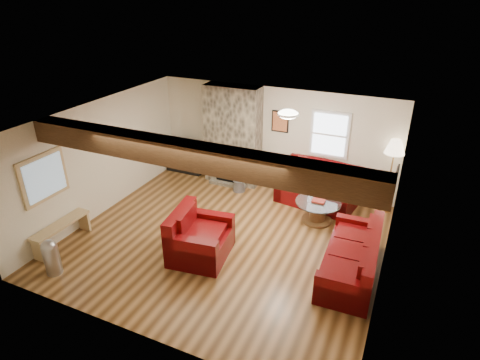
# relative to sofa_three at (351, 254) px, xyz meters

# --- Properties ---
(room) EXTENTS (8.00, 8.00, 8.00)m
(room) POSITION_rel_sofa_three_xyz_m (-2.48, 0.06, 0.85)
(room) COLOR #4E3014
(room) RESTS_ON ground
(floor) EXTENTS (6.00, 6.00, 0.00)m
(floor) POSITION_rel_sofa_three_xyz_m (-2.48, 0.06, -0.40)
(floor) COLOR #4E3014
(floor) RESTS_ON ground
(oak_beam) EXTENTS (6.00, 0.36, 0.38)m
(oak_beam) POSITION_rel_sofa_three_xyz_m (-2.48, -1.19, 1.91)
(oak_beam) COLOR #321E0F
(oak_beam) RESTS_ON room
(chimney_breast) EXTENTS (1.40, 0.67, 2.50)m
(chimney_breast) POSITION_rel_sofa_three_xyz_m (-3.48, 2.55, 0.82)
(chimney_breast) COLOR #322E27
(chimney_breast) RESTS_ON floor
(back_window) EXTENTS (0.90, 0.08, 1.10)m
(back_window) POSITION_rel_sofa_three_xyz_m (-1.13, 2.77, 1.15)
(back_window) COLOR white
(back_window) RESTS_ON room
(hatch_window) EXTENTS (0.08, 1.00, 0.90)m
(hatch_window) POSITION_rel_sofa_three_xyz_m (-5.44, -1.44, 1.05)
(hatch_window) COLOR tan
(hatch_window) RESTS_ON room
(ceiling_dome) EXTENTS (0.40, 0.40, 0.18)m
(ceiling_dome) POSITION_rel_sofa_three_xyz_m (-1.58, 0.96, 2.04)
(ceiling_dome) COLOR white
(ceiling_dome) RESTS_ON room
(artwork_back) EXTENTS (0.42, 0.06, 0.52)m
(artwork_back) POSITION_rel_sofa_three_xyz_m (-2.33, 2.77, 1.30)
(artwork_back) COLOR black
(artwork_back) RESTS_ON room
(artwork_right) EXTENTS (0.06, 0.55, 0.42)m
(artwork_right) POSITION_rel_sofa_three_xyz_m (0.48, 0.36, 1.35)
(artwork_right) COLOR black
(artwork_right) RESTS_ON room
(sofa_three) EXTENTS (0.94, 2.10, 0.80)m
(sofa_three) POSITION_rel_sofa_three_xyz_m (0.00, 0.00, 0.00)
(sofa_three) COLOR #430504
(sofa_three) RESTS_ON floor
(loveseat) EXTENTS (1.90, 1.28, 0.94)m
(loveseat) POSITION_rel_sofa_three_xyz_m (-1.18, 2.29, 0.07)
(loveseat) COLOR #430504
(loveseat) RESTS_ON floor
(armchair_red) EXTENTS (1.15, 1.27, 0.92)m
(armchair_red) POSITION_rel_sofa_three_xyz_m (-2.65, -0.63, 0.06)
(armchair_red) COLOR #430504
(armchair_red) RESTS_ON floor
(coffee_table) EXTENTS (0.98, 0.98, 0.51)m
(coffee_table) POSITION_rel_sofa_three_xyz_m (-0.97, 1.48, -0.16)
(coffee_table) COLOR #462A16
(coffee_table) RESTS_ON floor
(tv_cabinet) EXTENTS (1.03, 0.41, 0.52)m
(tv_cabinet) POSITION_rel_sofa_three_xyz_m (-4.93, 2.59, -0.14)
(tv_cabinet) COLOR black
(tv_cabinet) RESTS_ON floor
(television) EXTENTS (0.77, 0.10, 0.44)m
(television) POSITION_rel_sofa_three_xyz_m (-4.93, 2.59, 0.34)
(television) COLOR black
(television) RESTS_ON tv_cabinet
(floor_lamp) EXTENTS (0.43, 0.43, 1.69)m
(floor_lamp) POSITION_rel_sofa_three_xyz_m (0.32, 2.61, 1.04)
(floor_lamp) COLOR #B08749
(floor_lamp) RESTS_ON floor
(pine_bench) EXTENTS (0.29, 1.26, 0.47)m
(pine_bench) POSITION_rel_sofa_three_xyz_m (-5.31, -1.44, -0.16)
(pine_bench) COLOR tan
(pine_bench) RESTS_ON floor
(pedal_bin) EXTENTS (0.36, 0.36, 0.69)m
(pedal_bin) POSITION_rel_sofa_three_xyz_m (-4.79, -2.16, -0.05)
(pedal_bin) COLOR #A3A3A8
(pedal_bin) RESTS_ON floor
(coal_bucket) EXTENTS (0.31, 0.31, 0.29)m
(coal_bucket) POSITION_rel_sofa_three_xyz_m (-3.10, 2.09, -0.25)
(coal_bucket) COLOR slate
(coal_bucket) RESTS_ON floor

